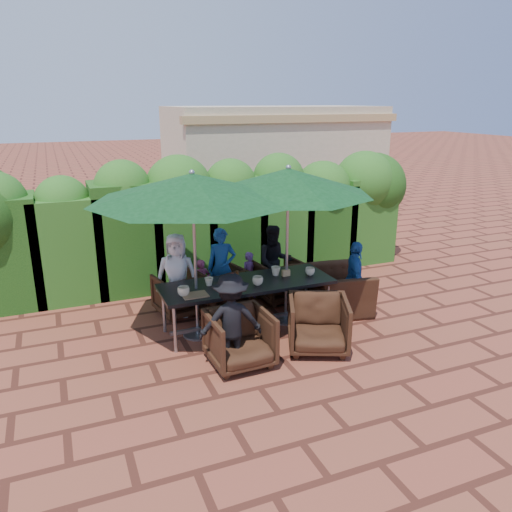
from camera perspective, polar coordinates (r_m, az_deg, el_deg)
name	(u,v)px	position (r m, az deg, el deg)	size (l,w,h in m)	color
ground	(252,326)	(7.83, -0.52, -7.97)	(80.00, 80.00, 0.00)	brown
dining_table	(247,287)	(7.50, -1.04, -3.54)	(2.60, 0.90, 0.75)	black
umbrella_left	(192,188)	(6.92, -7.29, 7.76)	(2.88, 2.88, 2.46)	gray
umbrella_right	(288,182)	(7.40, 3.70, 8.47)	(2.53, 2.53, 2.46)	gray
chair_far_left	(180,292)	(8.22, -8.71, -4.11)	(0.72, 0.67, 0.74)	black
chair_far_mid	(221,286)	(8.37, -4.01, -3.48)	(0.74, 0.69, 0.76)	black
chair_far_right	(279,278)	(8.72, 2.64, -2.53)	(0.75, 0.71, 0.77)	black
chair_near_left	(240,336)	(6.60, -1.87, -9.13)	(0.79, 0.74, 0.81)	black
chair_near_right	(318,322)	(7.02, 7.13, -7.48)	(0.81, 0.76, 0.83)	black
chair_end_right	(338,283)	(8.34, 9.36, -3.09)	(1.08, 0.70, 0.94)	black
adult_far_left	(177,275)	(8.10, -9.03, -2.14)	(0.67, 0.40, 1.36)	white
adult_far_mid	(222,267)	(8.40, -3.94, -1.31)	(0.48, 0.39, 1.34)	#1C4F9B
adult_far_right	(274,262)	(8.73, 2.13, -0.67)	(0.62, 0.38, 1.30)	black
adult_near_left	(231,321)	(6.48, -2.89, -7.40)	(0.82, 0.37, 1.28)	black
adult_end_right	(355,278)	(8.25, 11.20, -2.45)	(0.71, 0.35, 1.20)	#1C4F9B
child_left	(202,283)	(8.49, -6.14, -3.06)	(0.29, 0.24, 0.81)	#C34477
child_right	(250,275)	(8.75, -0.67, -2.22)	(0.30, 0.25, 0.84)	#83499E
pedestrian_a	(245,210)	(11.89, -1.28, 5.29)	(1.62, 0.58, 1.74)	#248638
pedestrian_b	(273,206)	(12.46, 1.93, 5.79)	(0.82, 0.50, 1.72)	#C34477
pedestrian_c	(308,204)	(12.71, 5.95, 5.92)	(1.09, 0.50, 1.71)	gray
cup_a	(184,291)	(7.01, -8.28, -4.02)	(0.17, 0.17, 0.14)	beige
cup_b	(209,282)	(7.36, -5.40, -2.92)	(0.13, 0.13, 0.12)	beige
cup_c	(258,281)	(7.34, 0.19, -2.85)	(0.16, 0.16, 0.13)	beige
cup_d	(276,271)	(7.75, 2.27, -1.73)	(0.15, 0.15, 0.14)	beige
cup_e	(310,271)	(7.80, 6.19, -1.76)	(0.15, 0.15, 0.12)	beige
ketchup_bottle	(232,279)	(7.37, -2.72, -2.62)	(0.04, 0.04, 0.17)	#B20C0A
sauce_bottle	(237,276)	(7.48, -2.16, -2.32)	(0.04, 0.04, 0.17)	#4C230C
serving_tray	(195,295)	(7.02, -6.99, -4.45)	(0.35, 0.25, 0.02)	#906945
number_block_left	(231,283)	(7.30, -2.85, -3.11)	(0.12, 0.06, 0.10)	tan
number_block_right	(286,273)	(7.73, 3.44, -1.93)	(0.12, 0.06, 0.10)	tan
hedge_wall	(206,212)	(9.49, -5.78, 4.97)	(9.10, 1.60, 2.43)	#12350E
building	(273,162)	(14.99, 2.00, 10.65)	(6.20, 3.08, 3.20)	beige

